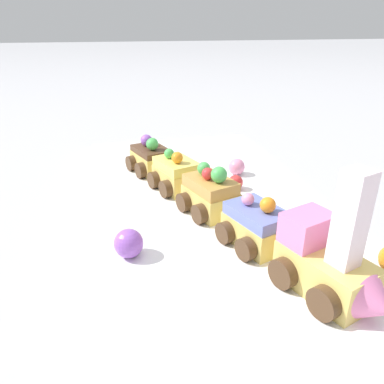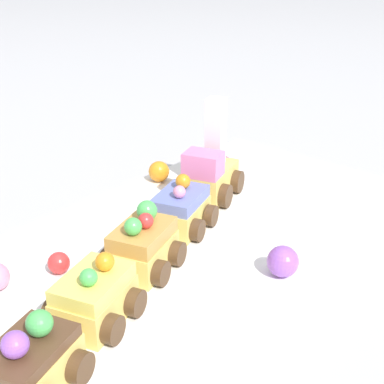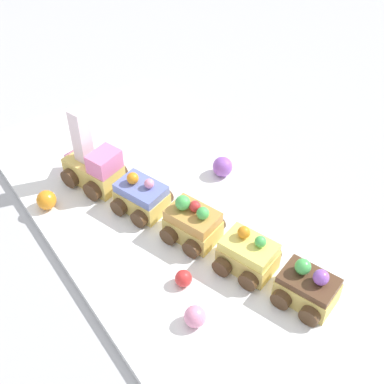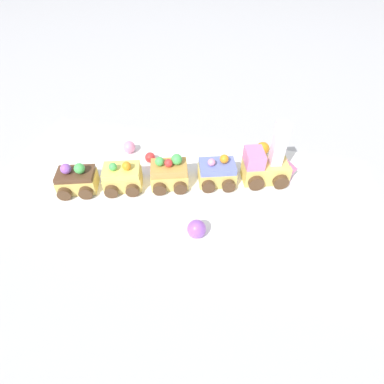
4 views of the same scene
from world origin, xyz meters
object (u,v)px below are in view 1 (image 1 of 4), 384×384
object	(u,v)px
cake_car_blueberry	(257,226)
gumball_purple	(129,243)
cake_car_chocolate	(151,159)
cake_car_caramel	(210,194)
gumball_pink	(237,167)
cake_car_lemon	(176,175)
gumball_red	(236,182)
cake_train_locomotive	(332,265)

from	to	relation	value
cake_car_blueberry	gumball_purple	distance (m)	0.14
cake_car_chocolate	cake_car_caramel	bearing A→B (deg)	0.12
gumball_pink	cake_car_lemon	bearing A→B (deg)	-72.96
cake_car_caramel	gumball_red	xyz separation A→B (m)	(-0.06, 0.06, -0.01)
cake_car_caramel	gumball_pink	world-z (taller)	cake_car_caramel
gumball_purple	cake_car_caramel	bearing A→B (deg)	125.69
cake_car_caramel	cake_car_lemon	distance (m)	0.09
cake_car_blueberry	gumball_purple	bearing A→B (deg)	-111.25
gumball_purple	cake_car_blueberry	bearing A→B (deg)	87.27
cake_train_locomotive	cake_car_blueberry	distance (m)	0.10
cake_train_locomotive	cake_car_blueberry	world-z (taller)	cake_train_locomotive
gumball_purple	gumball_pink	size ratio (longest dim) A/B	1.17
gumball_purple	gumball_red	bearing A→B (deg)	130.05
cake_car_blueberry	gumball_pink	world-z (taller)	cake_car_blueberry
cake_car_lemon	cake_car_chocolate	distance (m)	0.09
cake_car_lemon	cake_car_blueberry	bearing A→B (deg)	0.07
cake_train_locomotive	gumball_red	size ratio (longest dim) A/B	5.69
cake_car_chocolate	gumball_red	distance (m)	0.15
cake_car_blueberry	gumball_red	xyz separation A→B (m)	(-0.15, 0.03, -0.01)
cake_car_caramel	gumball_red	distance (m)	0.08
gumball_pink	gumball_purple	bearing A→B (deg)	-43.81
gumball_red	gumball_pink	world-z (taller)	gumball_pink
cake_car_lemon	gumball_purple	bearing A→B (deg)	-45.28
cake_car_caramel	cake_car_lemon	world-z (taller)	cake_car_caramel
cake_car_lemon	gumball_pink	xyz separation A→B (m)	(-0.03, 0.11, -0.01)
cake_car_blueberry	cake_car_lemon	xyz separation A→B (m)	(-0.17, -0.06, 0.00)
cake_train_locomotive	cake_car_blueberry	bearing A→B (deg)	-179.99
cake_car_chocolate	cake_car_lemon	bearing A→B (deg)	-0.02
cake_train_locomotive	gumball_red	world-z (taller)	cake_train_locomotive
cake_train_locomotive	cake_car_caramel	size ratio (longest dim) A/B	1.49
gumball_red	cake_car_chocolate	bearing A→B (deg)	-132.96
cake_car_lemon	cake_car_chocolate	size ratio (longest dim) A/B	1.00
gumball_red	cake_car_blueberry	bearing A→B (deg)	-10.48
cake_car_caramel	gumball_pink	xyz separation A→B (m)	(-0.12, 0.08, -0.01)
gumball_purple	gumball_pink	world-z (taller)	gumball_purple
cake_car_caramel	gumball_red	size ratio (longest dim) A/B	3.83
cake_car_chocolate	gumball_red	size ratio (longest dim) A/B	3.83
cake_car_caramel	cake_car_chocolate	size ratio (longest dim) A/B	1.00
cake_train_locomotive	cake_car_caramel	xyz separation A→B (m)	(-0.18, -0.06, -0.01)
cake_car_lemon	gumball_pink	distance (m)	0.11
cake_train_locomotive	gumball_pink	world-z (taller)	cake_train_locomotive
cake_car_chocolate	gumball_red	xyz separation A→B (m)	(0.10, 0.11, -0.01)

